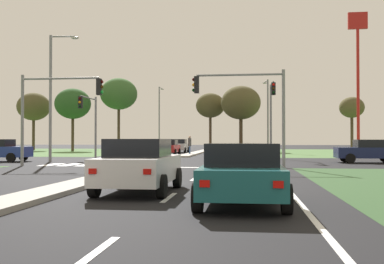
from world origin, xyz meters
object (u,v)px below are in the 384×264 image
Objects in this scene: fastfood_pole_sign at (358,53)px; traffic_signal_near_left at (53,102)px; car_white_fifth at (139,165)px; treeline_sixth at (352,108)px; car_red_second at (168,147)px; traffic_signal_far_right at (272,107)px; street_lamp_fourth at (159,115)px; treeline_second at (73,104)px; pedestrian_at_median at (190,143)px; treeline_third at (119,94)px; car_navy_sixth at (368,151)px; car_teal_third at (242,173)px; traffic_signal_far_left at (90,115)px; street_lamp_second at (53,91)px; treeline_fourth at (210,106)px; traffic_signal_near_right at (248,100)px; street_lamp_third at (268,112)px; treeline_near at (34,107)px; treeline_fifth at (241,103)px; car_silver_fourth at (179,146)px.

traffic_signal_near_left is at bearing -138.36° from fastfood_pole_sign.
treeline_sixth is at bearing 71.06° from car_white_fifth.
car_red_second is 12.84m from traffic_signal_far_right.
traffic_signal_near_left is 0.54× the size of street_lamp_fourth.
car_red_second is at bearing -43.93° from treeline_second.
car_red_second is at bearing 39.81° from pedestrian_at_median.
treeline_third is (5.51, 3.48, 1.63)m from treeline_second.
car_navy_sixth is 2.37× the size of pedestrian_at_median.
car_teal_third is at bearing 134.14° from pedestrian_at_median.
street_lamp_second is at bearing -93.04° from traffic_signal_far_left.
fastfood_pole_sign is at bearing 41.64° from traffic_signal_near_left.
traffic_signal_far_left reaches higher than car_navy_sixth.
treeline_sixth is at bearing -10.70° from car_navy_sixth.
traffic_signal_far_left is (-5.42, -7.66, 2.85)m from car_red_second.
car_red_second is 1.04× the size of car_teal_third.
treeline_third reaches higher than car_teal_third.
car_red_second is at bearing 54.73° from traffic_signal_far_left.
car_white_fifth is at bearing -87.85° from treeline_fourth.
pedestrian_at_median reaches higher than car_teal_third.
traffic_signal_far_right is (1.92, 11.80, 0.41)m from traffic_signal_near_right.
street_lamp_second is at bearing 113.68° from traffic_signal_near_left.
treeline_fourth reaches higher than car_navy_sixth.
car_white_fifth is 51.17m from treeline_fourth.
street_lamp_third is 34.00m from treeline_near.
street_lamp_third reaches higher than treeline_second.
car_teal_third is 0.31× the size of fastfood_pole_sign.
treeline_sixth is at bearing 69.72° from traffic_signal_near_right.
car_navy_sixth is 0.79× the size of traffic_signal_far_left.
street_lamp_third is 1.01× the size of treeline_fifth.
treeline_sixth is at bearing -15.41° from street_lamp_fourth.
street_lamp_second reaches higher than treeline_near.
treeline_fifth reaches higher than car_silver_fourth.
street_lamp_third is at bearing 82.37° from car_white_fifth.
street_lamp_second reaches higher than traffic_signal_far_left.
car_white_fifth is at bearing -56.62° from traffic_signal_near_left.
treeline_sixth is (13.97, 37.82, 2.02)m from traffic_signal_near_right.
treeline_second reaches higher than treeline_fourth.
treeline_sixth reaches higher than traffic_signal_near_right.
car_white_fifth is at bearing -67.42° from traffic_signal_far_left.
pedestrian_at_median is 27.26m from treeline_sixth.
pedestrian_at_median is (-8.16, -10.41, -3.69)m from street_lamp_third.
street_lamp_second reaches higher than street_lamp_third.
treeline_fourth reaches higher than traffic_signal_near_left.
treeline_third is at bearing -21.07° from pedestrian_at_median.
street_lamp_third is at bearing 65.23° from traffic_signal_near_left.
street_lamp_fourth is at bearing 142.22° from treeline_fifth.
car_white_fifth is at bearing -113.33° from fastfood_pole_sign.
treeline_near is 0.80× the size of treeline_third.
car_silver_fourth is 11.63m from treeline_fifth.
pedestrian_at_median reaches higher than car_navy_sixth.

